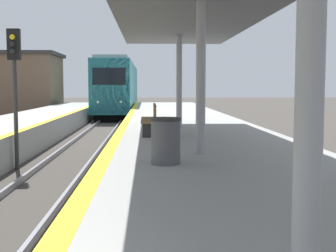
% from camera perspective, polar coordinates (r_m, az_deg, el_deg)
% --- Properties ---
extents(train, '(2.76, 23.13, 4.61)m').
position_cam_1_polar(train, '(42.86, -5.96, 4.68)').
color(train, black).
rests_on(train, ground).
extents(signal_mid, '(0.36, 0.31, 4.14)m').
position_cam_1_polar(signal_mid, '(14.45, -18.21, 6.35)').
color(signal_mid, '#2D2D2D').
rests_on(signal_mid, ground).
extents(trash_bin, '(0.58, 0.58, 0.87)m').
position_cam_1_polar(trash_bin, '(8.75, -0.28, -1.80)').
color(trash_bin, '#4C4C51').
rests_on(trash_bin, platform_right).
extents(bench, '(0.44, 1.97, 0.92)m').
position_cam_1_polar(bench, '(14.07, -2.12, 0.96)').
color(bench, brown).
rests_on(bench, platform_right).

